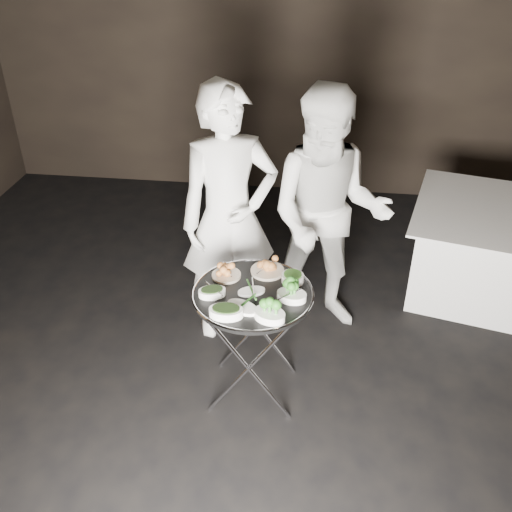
# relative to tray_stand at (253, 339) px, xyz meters

# --- Properties ---
(floor) EXTENTS (6.00, 7.00, 0.05)m
(floor) POSITION_rel_tray_stand_xyz_m (-0.09, -0.39, -0.46)
(floor) COLOR black
(floor) RESTS_ON ground
(wall_back) EXTENTS (6.00, 0.05, 3.00)m
(wall_back) POSITION_rel_tray_stand_xyz_m (-0.09, 3.13, 1.07)
(wall_back) COLOR black
(wall_back) RESTS_ON floor
(tray_stand) EXTENTS (0.53, 0.45, 0.77)m
(tray_stand) POSITION_rel_tray_stand_xyz_m (0.00, 0.00, 0.00)
(tray_stand) COLOR silver
(tray_stand) RESTS_ON floor
(serving_tray) EXTENTS (0.72, 0.72, 0.04)m
(serving_tray) POSITION_rel_tray_stand_xyz_m (-0.00, 0.00, 0.35)
(serving_tray) COLOR black
(serving_tray) RESTS_ON tray_stand
(potato_plate_a) EXTENTS (0.18, 0.18, 0.06)m
(potato_plate_a) POSITION_rel_tray_stand_xyz_m (-0.18, 0.15, 0.38)
(potato_plate_a) COLOR beige
(potato_plate_a) RESTS_ON serving_tray
(potato_plate_b) EXTENTS (0.21, 0.21, 0.08)m
(potato_plate_b) POSITION_rel_tray_stand_xyz_m (0.06, 0.22, 0.39)
(potato_plate_b) COLOR beige
(potato_plate_b) RESTS_ON serving_tray
(greens_bowl) EXTENTS (0.13, 0.13, 0.08)m
(greens_bowl) POSITION_rel_tray_stand_xyz_m (0.22, 0.14, 0.39)
(greens_bowl) COLOR white
(greens_bowl) RESTS_ON serving_tray
(asparagus_plate_a) EXTENTS (0.19, 0.15, 0.03)m
(asparagus_plate_a) POSITION_rel_tray_stand_xyz_m (-0.01, -0.00, 0.37)
(asparagus_plate_a) COLOR white
(asparagus_plate_a) RESTS_ON serving_tray
(asparagus_plate_b) EXTENTS (0.23, 0.19, 0.04)m
(asparagus_plate_b) POSITION_rel_tray_stand_xyz_m (-0.04, -0.16, 0.37)
(asparagus_plate_b) COLOR white
(asparagus_plate_b) RESTS_ON serving_tray
(spinach_bowl_a) EXTENTS (0.18, 0.15, 0.06)m
(spinach_bowl_a) POSITION_rel_tray_stand_xyz_m (-0.23, -0.06, 0.39)
(spinach_bowl_a) COLOR white
(spinach_bowl_a) RESTS_ON serving_tray
(spinach_bowl_b) EXTENTS (0.20, 0.13, 0.08)m
(spinach_bowl_b) POSITION_rel_tray_stand_xyz_m (-0.12, -0.24, 0.39)
(spinach_bowl_b) COLOR white
(spinach_bowl_b) RESTS_ON serving_tray
(broccoli_bowl_a) EXTENTS (0.19, 0.15, 0.07)m
(broccoli_bowl_a) POSITION_rel_tray_stand_xyz_m (0.23, -0.04, 0.39)
(broccoli_bowl_a) COLOR white
(broccoli_bowl_a) RESTS_ON serving_tray
(broccoli_bowl_b) EXTENTS (0.22, 0.19, 0.08)m
(broccoli_bowl_b) POSITION_rel_tray_stand_xyz_m (0.12, -0.23, 0.39)
(broccoli_bowl_b) COLOR white
(broccoli_bowl_b) RESTS_ON serving_tray
(serving_utensils) EXTENTS (0.57, 0.40, 0.01)m
(serving_utensils) POSITION_rel_tray_stand_xyz_m (0.02, 0.07, 0.40)
(serving_utensils) COLOR silver
(serving_utensils) RESTS_ON serving_tray
(waiter_left) EXTENTS (0.79, 0.67, 1.84)m
(waiter_left) POSITION_rel_tray_stand_xyz_m (-0.24, 0.65, 0.48)
(waiter_left) COLOR silver
(waiter_left) RESTS_ON floor
(waiter_right) EXTENTS (0.90, 0.71, 1.79)m
(waiter_right) POSITION_rel_tray_stand_xyz_m (0.41, 0.81, 0.46)
(waiter_right) COLOR silver
(waiter_right) RESTS_ON floor
(dining_table) EXTENTS (1.24, 1.24, 0.71)m
(dining_table) POSITION_rel_tray_stand_xyz_m (1.73, 1.39, -0.08)
(dining_table) COLOR silver
(dining_table) RESTS_ON floor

